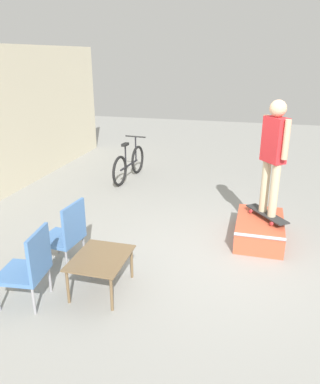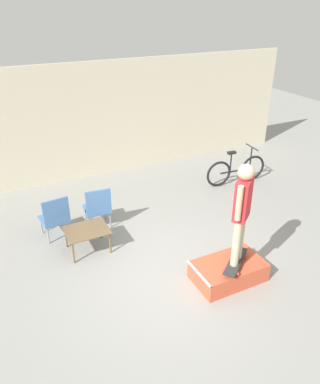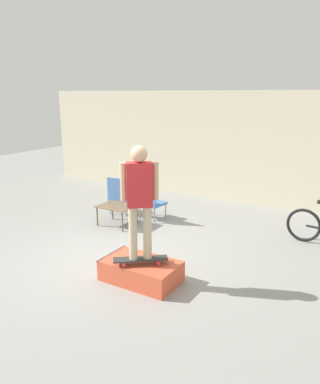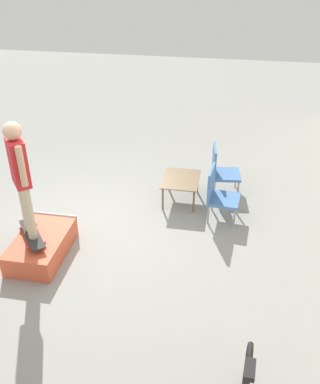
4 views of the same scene
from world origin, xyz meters
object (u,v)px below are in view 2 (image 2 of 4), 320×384
at_px(coffee_table, 87,232).
at_px(patio_chair_right, 98,207).
at_px(patio_chair_left, 55,216).
at_px(skateboard_on_ramp, 236,261).
at_px(skate_ramp_box, 228,271).
at_px(bicycle, 236,170).
at_px(person_skater, 242,207).

relative_size(coffee_table, patio_chair_right, 0.86).
bearing_deg(patio_chair_left, skateboard_on_ramp, 125.53).
bearing_deg(patio_chair_right, skate_ramp_box, 124.86).
bearing_deg(coffee_table, patio_chair_right, 57.53).
relative_size(skate_ramp_box, patio_chair_right, 1.31).
height_order(skateboard_on_ramp, patio_chair_right, patio_chair_right).
distance_m(coffee_table, bicycle, 4.48).
relative_size(skate_ramp_box, person_skater, 0.70).
bearing_deg(bicycle, patio_chair_left, -169.93).
distance_m(person_skater, patio_chair_right, 3.24).
distance_m(coffee_table, patio_chair_right, 0.83).
xyz_separation_m(skate_ramp_box, patio_chair_left, (-2.37, 2.59, 0.33)).
bearing_deg(skateboard_on_ramp, bicycle, 15.34).
distance_m(skate_ramp_box, patio_chair_left, 3.52).
distance_m(skateboard_on_ramp, bicycle, 3.91).
xyz_separation_m(skate_ramp_box, coffee_table, (-1.93, 1.89, 0.24)).
bearing_deg(patio_chair_left, coffee_table, 115.61).
height_order(skateboard_on_ramp, coffee_table, coffee_table).
relative_size(skate_ramp_box, patio_chair_left, 1.31).
xyz_separation_m(coffee_table, patio_chair_left, (-0.44, 0.70, 0.09)).
relative_size(skate_ramp_box, bicycle, 0.72).
height_order(person_skater, patio_chair_left, person_skater).
relative_size(skate_ramp_box, coffee_table, 1.52).
xyz_separation_m(skateboard_on_ramp, person_skater, (0.00, -0.00, 1.06)).
relative_size(skateboard_on_ramp, patio_chair_left, 0.84).
bearing_deg(skate_ramp_box, skateboard_on_ramp, -56.16).
bearing_deg(patio_chair_left, patio_chair_right, 173.30).
distance_m(skateboard_on_ramp, patio_chair_left, 3.62).
relative_size(person_skater, patio_chair_left, 1.88).
distance_m(person_skater, bicycle, 4.06).
bearing_deg(bicycle, skate_ramp_box, -123.63).
xyz_separation_m(skate_ramp_box, skateboard_on_ramp, (0.06, -0.09, 0.25)).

